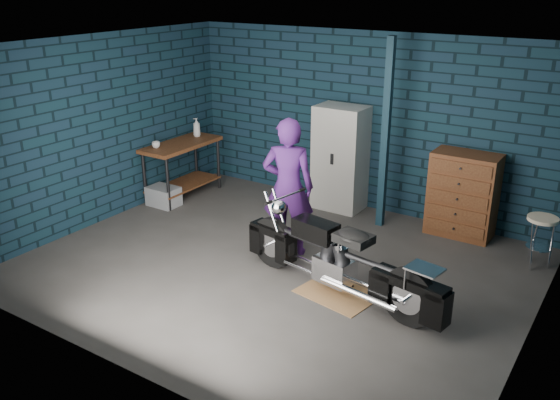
% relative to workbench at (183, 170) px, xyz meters
% --- Properties ---
extents(ground, '(6.00, 6.00, 0.00)m').
position_rel_workbench_xyz_m(ground, '(2.68, -1.29, -0.46)').
color(ground, '#43403E').
rests_on(ground, ground).
extents(room_walls, '(6.02, 5.01, 2.71)m').
position_rel_workbench_xyz_m(room_walls, '(2.68, -0.74, 1.45)').
color(room_walls, '#0F2934').
rests_on(room_walls, ground).
extents(support_post, '(0.10, 0.10, 2.70)m').
position_rel_workbench_xyz_m(support_post, '(3.23, 0.66, 0.90)').
color(support_post, '#122B39').
rests_on(support_post, ground).
extents(workbench, '(0.60, 1.40, 0.91)m').
position_rel_workbench_xyz_m(workbench, '(0.00, 0.00, 0.00)').
color(workbench, brown).
rests_on(workbench, ground).
extents(drip_mat, '(0.96, 0.78, 0.01)m').
position_rel_workbench_xyz_m(drip_mat, '(3.66, -1.47, -0.45)').
color(drip_mat, '#92603F').
rests_on(drip_mat, ground).
extents(motorcycle, '(2.38, 1.01, 1.02)m').
position_rel_workbench_xyz_m(motorcycle, '(3.66, -1.47, 0.05)').
color(motorcycle, black).
rests_on(motorcycle, ground).
extents(person, '(0.78, 0.67, 1.81)m').
position_rel_workbench_xyz_m(person, '(2.57, -0.84, 0.45)').
color(person, '#481C6A').
rests_on(person, ground).
extents(storage_bin, '(0.49, 0.35, 0.30)m').
position_rel_workbench_xyz_m(storage_bin, '(0.02, -0.50, -0.30)').
color(storage_bin, gray).
rests_on(storage_bin, ground).
extents(locker, '(0.75, 0.54, 1.62)m').
position_rel_workbench_xyz_m(locker, '(2.39, 0.94, 0.35)').
color(locker, silver).
rests_on(locker, ground).
extents(tool_chest, '(0.89, 0.50, 1.19)m').
position_rel_workbench_xyz_m(tool_chest, '(4.31, 0.94, 0.14)').
color(tool_chest, brown).
rests_on(tool_chest, ground).
extents(shop_stool, '(0.40, 0.40, 0.68)m').
position_rel_workbench_xyz_m(shop_stool, '(5.43, 0.49, -0.12)').
color(shop_stool, beige).
rests_on(shop_stool, ground).
extents(cup_a, '(0.16, 0.16, 0.10)m').
position_rel_workbench_xyz_m(cup_a, '(-0.12, -0.44, 0.50)').
color(cup_a, beige).
rests_on(cup_a, workbench).
extents(bottle, '(0.15, 0.15, 0.31)m').
position_rel_workbench_xyz_m(bottle, '(-0.05, 0.45, 0.61)').
color(bottle, gray).
rests_on(bottle, workbench).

